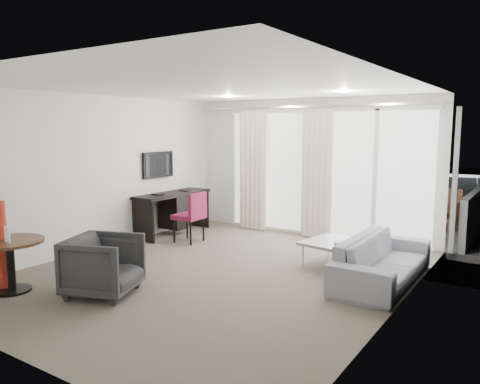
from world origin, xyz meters
The scene contains 28 objects.
floor centered at (0.00, 0.00, 0.00)m, with size 5.00×6.00×0.00m, color #585144.
ceiling centered at (0.00, 0.00, 2.60)m, with size 5.00×6.00×0.00m, color white.
wall_left centered at (-2.50, 0.00, 1.30)m, with size 0.00×6.00×2.60m, color silver.
wall_right centered at (2.50, 0.00, 1.30)m, with size 0.00×6.00×2.60m, color silver.
wall_front centered at (0.00, -3.00, 1.30)m, with size 5.00×0.00×2.60m, color silver.
window_panel centered at (0.30, 2.98, 1.20)m, with size 4.00×0.02×2.38m, color white, non-canonical shape.
window_frame centered at (0.30, 2.97, 1.20)m, with size 4.10×0.06×2.44m, color white, non-canonical shape.
curtain_left centered at (-1.15, 2.82, 1.20)m, with size 0.60×0.20×2.38m, color beige, non-canonical shape.
curtain_right centered at (0.25, 2.82, 1.20)m, with size 0.60×0.20×2.38m, color beige, non-canonical shape.
curtain_track centered at (0.00, 2.82, 2.45)m, with size 4.80×0.04×0.04m, color #B2B2B7, non-canonical shape.
downlight_a centered at (-0.90, 1.60, 2.59)m, with size 0.12×0.12×0.02m, color #FFE0B2.
downlight_b centered at (1.20, 1.60, 2.59)m, with size 0.12×0.12×0.02m, color #FFE0B2.
desk centered at (-2.21, 1.57, 0.40)m, with size 0.53×1.71×0.80m, color black, non-canonical shape.
tv centered at (-2.46, 1.45, 1.35)m, with size 0.05×0.80×0.50m, color black, non-canonical shape.
desk_chair centered at (-1.52, 1.22, 0.46)m, with size 0.50×0.47×0.91m, color maroon, non-canonical shape.
round_table centered at (-1.72, -2.03, 0.33)m, with size 0.83×0.83×0.66m, color #412715, non-canonical shape.
menu_card centered at (-1.63, -2.10, 0.72)m, with size 0.11×0.02×0.20m, color white, non-canonical shape.
red_lamp centered at (-1.88, -2.04, 0.57)m, with size 0.23×0.23×1.14m, color #A72A17.
tub_armchair centered at (-0.66, -1.46, 0.37)m, with size 0.79×0.82×0.74m, color #27282A.
coffee_table centered at (1.30, 1.22, 0.19)m, with size 0.85×0.85×0.38m, color gray, non-canonical shape.
remote centered at (1.39, 1.09, 0.36)m, with size 0.06×0.18×0.02m, color black, non-canonical shape.
magazine centered at (1.45, 1.21, 0.36)m, with size 0.20×0.25×0.01m, color gray, non-canonical shape.
sofa centered at (2.07, 0.93, 0.30)m, with size 2.08×0.81×0.61m, color gray.
terrace_slab centered at (0.30, 4.50, -0.06)m, with size 5.60×3.00×0.12m, color #4D4D50.
rattan_chair_a centered at (1.04, 4.71, 0.43)m, with size 0.59×0.59×0.87m, color brown, non-canonical shape.
rattan_chair_b centered at (2.13, 4.91, 0.41)m, with size 0.56×0.56×0.82m, color brown, non-canonical shape.
rattan_table centered at (1.73, 4.67, 0.24)m, with size 0.49×0.49×0.49m, color brown, non-canonical shape.
balustrade centered at (0.30, 5.95, 0.50)m, with size 5.50×0.06×1.05m, color #B2B2B7, non-canonical shape.
Camera 1 is at (3.82, -5.20, 2.05)m, focal length 35.00 mm.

